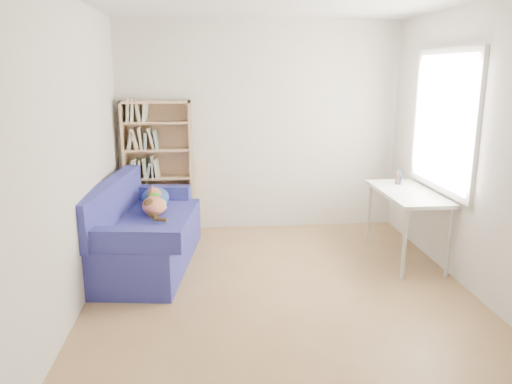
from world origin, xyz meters
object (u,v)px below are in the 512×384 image
bookshelf (159,174)px  desk (407,198)px  pen_cup (398,179)px  sofa (143,233)px

bookshelf → desk: bookshelf is taller
bookshelf → pen_cup: bookshelf is taller
desk → pen_cup: 0.37m
bookshelf → pen_cup: bearing=-16.1°
sofa → bookshelf: bearing=92.6°
sofa → desk: (2.80, -0.10, 0.33)m
sofa → pen_cup: bearing=12.3°
desk → pen_cup: size_ratio=7.71×
sofa → bookshelf: 1.12m
sofa → bookshelf: (0.08, 1.04, 0.42)m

